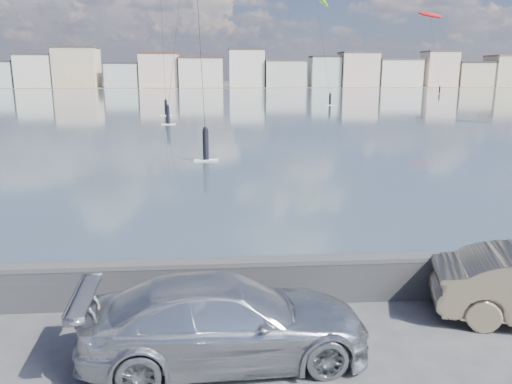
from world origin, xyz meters
TOP-DOWN VIEW (x-y plane):
  - ground at (0.00, 0.00)m, footprint 700.00×700.00m
  - bay_water at (0.00, 91.50)m, footprint 500.00×177.00m
  - far_shore_strip at (0.00, 200.00)m, footprint 500.00×60.00m
  - seawall at (0.00, 2.70)m, footprint 400.00×0.36m
  - far_buildings at (1.31, 186.00)m, footprint 240.79×13.26m
  - car_silver at (0.21, 0.55)m, footprint 5.17×2.40m
  - kitesurfer_10 at (59.56, 135.04)m, footprint 6.40×19.89m

SIDE VIEW (x-z plane):
  - ground at x=0.00m, z-range 0.00..0.00m
  - bay_water at x=0.00m, z-range 0.01..0.01m
  - far_shore_strip at x=0.00m, z-range 0.01..0.01m
  - seawall at x=0.00m, z-range 0.04..1.12m
  - car_silver at x=0.21m, z-range 0.00..1.46m
  - far_buildings at x=1.31m, z-range -1.27..13.33m
  - kitesurfer_10 at x=59.56m, z-range 9.25..32.03m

